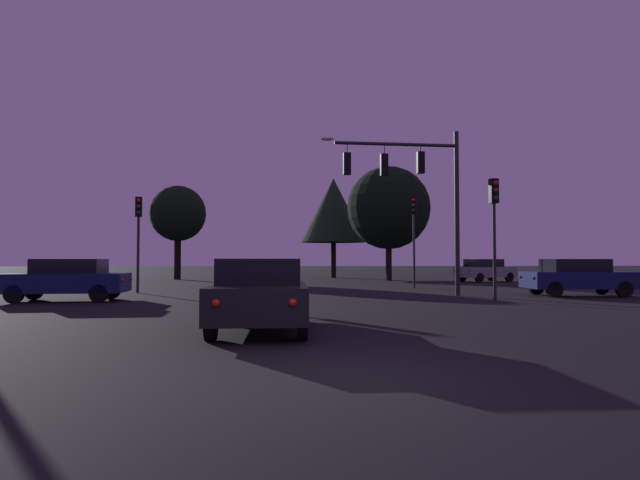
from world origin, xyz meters
The scene contains 12 objects.
ground_plane centered at (0.00, 24.50, 0.00)m, with size 168.00×168.00×0.00m, color black.
traffic_signal_mast_arm centered at (4.90, 14.48, 4.75)m, with size 5.83×0.54×6.85m.
traffic_light_corner_left centered at (-7.02, 17.49, 3.07)m, with size 0.35×0.38×4.33m.
traffic_light_corner_right centered at (7.14, 11.84, 3.15)m, with size 0.32×0.36×4.45m.
traffic_light_median centered at (6.39, 20.36, 3.38)m, with size 0.36×0.38×4.80m.
car_nearside_lane centered at (-1.07, 4.61, 0.80)m, with size 1.94×4.37×1.52m.
car_crossing_left centered at (-8.31, 12.92, 0.80)m, with size 4.35×2.06×1.52m.
car_crossing_right centered at (11.56, 14.01, 0.80)m, with size 4.38×2.15×1.52m.
car_far_lane centered at (13.12, 27.51, 0.79)m, with size 4.31×3.12×1.52m.
tree_behind_sign centered at (7.11, 30.09, 5.18)m, with size 5.93×5.93×8.15m.
tree_left_far centered at (-8.24, 33.02, 4.90)m, with size 4.16×4.16×7.02m.
tree_center_horizon centered at (3.75, 35.83, 5.52)m, with size 5.33×5.33×8.16m.
Camera 1 is at (-0.68, -6.54, 1.51)m, focal length 29.25 mm.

